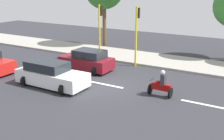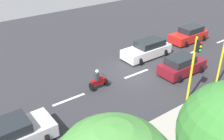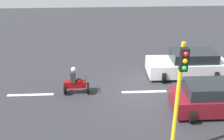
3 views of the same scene
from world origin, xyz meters
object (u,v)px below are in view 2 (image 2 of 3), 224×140
at_px(car_silver, 12,135).
at_px(car_white, 147,49).
at_px(traffic_light_midblock, 194,61).
at_px(motorcycle, 98,80).
at_px(car_red, 189,35).
at_px(car_maroon, 182,65).

xyz_separation_m(car_silver, car_white, (-3.87, 13.18, 0.00)).
height_order(car_silver, car_white, same).
bearing_deg(car_white, traffic_light_midblock, -20.79).
xyz_separation_m(motorcycle, traffic_light_midblock, (4.87, 3.90, 2.29)).
bearing_deg(traffic_light_midblock, car_white, 159.21).
xyz_separation_m(car_silver, motorcycle, (-2.04, 6.74, -0.07)).
bearing_deg(car_red, motorcycle, -80.73).
xyz_separation_m(car_silver, car_red, (-4.06, 19.11, -0.00)).
bearing_deg(car_white, car_maroon, 0.38).
bearing_deg(car_silver, motorcycle, 106.87).
relative_size(car_silver, motorcycle, 2.74).
bearing_deg(car_silver, car_white, 106.36).
bearing_deg(car_maroon, car_red, 124.52).
xyz_separation_m(car_silver, car_maroon, (0.00, 13.20, -0.00)).
xyz_separation_m(car_red, car_maroon, (4.06, -5.91, -0.00)).
xyz_separation_m(car_maroon, motorcycle, (-2.04, -6.47, -0.07)).
xyz_separation_m(car_white, car_maroon, (3.87, 0.03, -0.00)).
bearing_deg(traffic_light_midblock, motorcycle, -141.34).
distance_m(car_maroon, motorcycle, 6.78).
bearing_deg(motorcycle, car_silver, -73.13).
height_order(motorcycle, traffic_light_midblock, traffic_light_midblock).
height_order(car_white, traffic_light_midblock, traffic_light_midblock).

